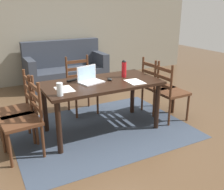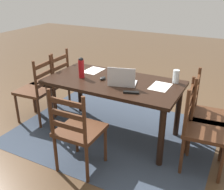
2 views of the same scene
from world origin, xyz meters
TOP-DOWN VIEW (x-y plane):
  - ground_plane at (0.00, 0.00)m, footprint 14.00×14.00m
  - area_rug at (0.00, 0.00)m, footprint 2.52×1.91m
  - dining_table at (0.00, 0.00)m, footprint 1.64×0.84m
  - chair_far_head at (-0.00, 0.79)m, footprint 0.45×0.45m
  - chair_right_near at (1.11, -0.17)m, footprint 0.45×0.45m
  - chair_left_far at (-1.11, 0.17)m, footprint 0.48×0.48m
  - chair_left_near at (-1.11, -0.16)m, footprint 0.48×0.48m
  - chair_right_far at (1.11, 0.17)m, footprint 0.47×0.47m
  - laptop at (-0.15, 0.07)m, footprint 0.37×0.30m
  - water_bottle at (0.41, 0.08)m, footprint 0.07×0.07m
  - drinking_glass at (-0.68, -0.29)m, footprint 0.08×0.08m
  - computer_mouse at (0.14, 0.02)m, footprint 0.06×0.10m
  - tv_remote at (-0.34, 0.25)m, footprint 0.18×0.10m
  - paper_stack_left at (-0.56, -0.08)m, footprint 0.22×0.30m
  - paper_stack_right at (0.42, -0.22)m, footprint 0.22×0.30m

SIDE VIEW (x-z plane):
  - ground_plane at x=0.00m, z-range 0.00..0.00m
  - area_rug at x=0.00m, z-range 0.00..0.01m
  - chair_far_head at x=0.00m, z-range -0.01..0.94m
  - chair_right_near at x=1.11m, z-range -0.01..0.94m
  - chair_left_far at x=-1.11m, z-range -0.01..0.94m
  - chair_left_near at x=-1.11m, z-range -0.01..0.94m
  - chair_right_far at x=1.11m, z-range -0.01..0.94m
  - dining_table at x=0.00m, z-range 0.28..1.02m
  - paper_stack_left at x=-0.56m, z-range 0.74..0.74m
  - paper_stack_right at x=0.42m, z-range 0.74..0.74m
  - tv_remote at x=-0.34m, z-range 0.74..0.76m
  - computer_mouse at x=0.14m, z-range 0.74..0.77m
  - laptop at x=-0.15m, z-range 0.68..0.91m
  - drinking_glass at x=-0.68m, z-range 0.74..0.90m
  - water_bottle at x=0.41m, z-range 0.74..1.00m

